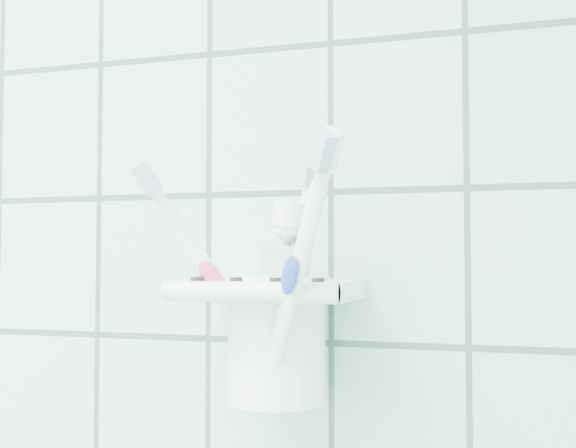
{
  "coord_description": "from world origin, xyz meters",
  "views": [
    {
      "loc": [
        0.83,
        0.6,
        1.32
      ],
      "look_at": [
        0.67,
        1.1,
        1.35
      ],
      "focal_mm": 45.0,
      "sensor_mm": 36.0,
      "label": 1
    }
  ],
  "objects_px": {
    "toothbrush_blue": "(278,275)",
    "toothpaste_tube": "(270,282)",
    "cup": "(277,334)",
    "toothbrush_orange": "(265,249)",
    "toothbrush_pink": "(286,256)",
    "holder_bracket": "(271,292)"
  },
  "relations": [
    {
      "from": "holder_bracket",
      "to": "toothbrush_blue",
      "type": "distance_m",
      "value": 0.02
    },
    {
      "from": "toothbrush_blue",
      "to": "toothpaste_tube",
      "type": "xyz_separation_m",
      "value": [
        -0.01,
        0.0,
        -0.01
      ]
    },
    {
      "from": "toothbrush_blue",
      "to": "toothbrush_orange",
      "type": "bearing_deg",
      "value": -124.32
    },
    {
      "from": "holder_bracket",
      "to": "toothbrush_orange",
      "type": "relative_size",
      "value": 0.63
    },
    {
      "from": "toothbrush_pink",
      "to": "toothpaste_tube",
      "type": "xyz_separation_m",
      "value": [
        -0.01,
        -0.01,
        -0.02
      ]
    },
    {
      "from": "toothbrush_blue",
      "to": "toothpaste_tube",
      "type": "bearing_deg",
      "value": -175.6
    },
    {
      "from": "cup",
      "to": "toothbrush_pink",
      "type": "bearing_deg",
      "value": 5.8
    },
    {
      "from": "cup",
      "to": "toothbrush_orange",
      "type": "height_order",
      "value": "toothbrush_orange"
    },
    {
      "from": "holder_bracket",
      "to": "toothpaste_tube",
      "type": "height_order",
      "value": "toothpaste_tube"
    },
    {
      "from": "toothbrush_orange",
      "to": "holder_bracket",
      "type": "bearing_deg",
      "value": 118.44
    },
    {
      "from": "holder_bracket",
      "to": "toothbrush_orange",
      "type": "height_order",
      "value": "toothbrush_orange"
    },
    {
      "from": "toothbrush_pink",
      "to": "toothbrush_orange",
      "type": "height_order",
      "value": "toothbrush_orange"
    },
    {
      "from": "toothbrush_orange",
      "to": "cup",
      "type": "bearing_deg",
      "value": 109.71
    },
    {
      "from": "toothbrush_pink",
      "to": "toothbrush_blue",
      "type": "height_order",
      "value": "toothbrush_pink"
    },
    {
      "from": "holder_bracket",
      "to": "cup",
      "type": "distance_m",
      "value": 0.03
    },
    {
      "from": "holder_bracket",
      "to": "toothpaste_tube",
      "type": "xyz_separation_m",
      "value": [
        0.0,
        -0.01,
        0.01
      ]
    },
    {
      "from": "cup",
      "to": "toothbrush_orange",
      "type": "relative_size",
      "value": 0.47
    },
    {
      "from": "toothbrush_pink",
      "to": "toothpaste_tube",
      "type": "relative_size",
      "value": 1.3
    },
    {
      "from": "holder_bracket",
      "to": "toothbrush_pink",
      "type": "distance_m",
      "value": 0.03
    },
    {
      "from": "toothbrush_pink",
      "to": "toothbrush_orange",
      "type": "xyz_separation_m",
      "value": [
        -0.01,
        -0.02,
        0.01
      ]
    },
    {
      "from": "cup",
      "to": "toothpaste_tube",
      "type": "relative_size",
      "value": 0.64
    },
    {
      "from": "cup",
      "to": "toothbrush_orange",
      "type": "xyz_separation_m",
      "value": [
        -0.0,
        -0.02,
        0.07
      ]
    }
  ]
}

